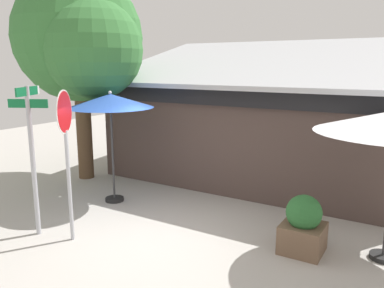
{
  "coord_description": "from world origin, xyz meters",
  "views": [
    {
      "loc": [
        4.17,
        -5.57,
        3.23
      ],
      "look_at": [
        0.09,
        1.2,
        1.6
      ],
      "focal_mm": 36.01,
      "sensor_mm": 36.0,
      "label": 1
    }
  ],
  "objects_px": {
    "street_sign_post": "(32,147)",
    "shade_tree": "(83,41)",
    "stop_sign": "(66,137)",
    "patio_umbrella_royal_blue_left": "(110,102)",
    "sidewalk_planter": "(303,226)"
  },
  "relations": [
    {
      "from": "patio_umbrella_royal_blue_left",
      "to": "street_sign_post",
      "type": "bearing_deg",
      "value": -89.97
    },
    {
      "from": "street_sign_post",
      "to": "patio_umbrella_royal_blue_left",
      "type": "relative_size",
      "value": 1.08
    },
    {
      "from": "street_sign_post",
      "to": "shade_tree",
      "type": "bearing_deg",
      "value": 120.05
    },
    {
      "from": "stop_sign",
      "to": "patio_umbrella_royal_blue_left",
      "type": "distance_m",
      "value": 2.18
    },
    {
      "from": "stop_sign",
      "to": "patio_umbrella_royal_blue_left",
      "type": "bearing_deg",
      "value": 110.98
    },
    {
      "from": "sidewalk_planter",
      "to": "street_sign_post",
      "type": "bearing_deg",
      "value": -157.36
    },
    {
      "from": "street_sign_post",
      "to": "shade_tree",
      "type": "xyz_separation_m",
      "value": [
        -1.8,
        3.12,
        2.11
      ]
    },
    {
      "from": "patio_umbrella_royal_blue_left",
      "to": "sidewalk_planter",
      "type": "xyz_separation_m",
      "value": [
        4.6,
        -0.24,
        -1.91
      ]
    },
    {
      "from": "shade_tree",
      "to": "sidewalk_planter",
      "type": "distance_m",
      "value": 7.33
    },
    {
      "from": "stop_sign",
      "to": "patio_umbrella_royal_blue_left",
      "type": "relative_size",
      "value": 1.06
    },
    {
      "from": "stop_sign",
      "to": "sidewalk_planter",
      "type": "relative_size",
      "value": 2.71
    },
    {
      "from": "street_sign_post",
      "to": "sidewalk_planter",
      "type": "xyz_separation_m",
      "value": [
        4.6,
        1.92,
        -1.25
      ]
    },
    {
      "from": "street_sign_post",
      "to": "sidewalk_planter",
      "type": "height_order",
      "value": "street_sign_post"
    },
    {
      "from": "shade_tree",
      "to": "sidewalk_planter",
      "type": "relative_size",
      "value": 5.51
    },
    {
      "from": "stop_sign",
      "to": "street_sign_post",
      "type": "bearing_deg",
      "value": -168.04
    }
  ]
}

